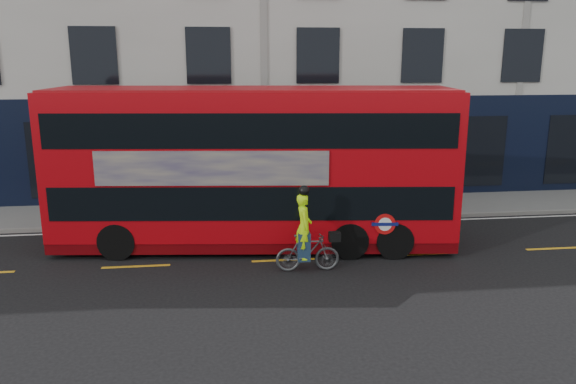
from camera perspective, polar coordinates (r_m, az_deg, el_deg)
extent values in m
plane|color=black|center=(14.21, 0.32, -9.05)|extent=(120.00, 120.00, 0.00)
cube|color=slate|center=(20.31, -1.99, -1.85)|extent=(60.00, 3.00, 0.12)
cube|color=slate|center=(18.88, -1.59, -3.04)|extent=(60.00, 0.12, 0.13)
cube|color=beige|center=(26.14, -3.43, 18.04)|extent=(50.00, 10.00, 15.00)
cube|color=black|center=(21.34, -2.38, 4.24)|extent=(50.00, 0.08, 4.00)
cube|color=silver|center=(18.61, -1.51, -3.49)|extent=(58.00, 0.10, 0.01)
cube|color=#AF070E|center=(16.20, -3.54, 3.06)|extent=(11.62, 3.84, 4.09)
cube|color=#570307|center=(16.75, -3.43, -4.37)|extent=(11.61, 3.79, 0.31)
cube|color=black|center=(16.39, -3.50, -0.06)|extent=(11.17, 3.83, 0.93)
cube|color=black|center=(16.04, -3.60, 6.79)|extent=(11.17, 3.83, 0.93)
cube|color=maroon|center=(15.96, -3.65, 10.38)|extent=(11.38, 3.71, 0.08)
cube|color=black|center=(17.08, 16.04, -0.01)|extent=(0.30, 2.32, 0.93)
cube|color=black|center=(16.75, 16.48, 6.55)|extent=(0.30, 2.32, 0.93)
cube|color=black|center=(17.64, -22.40, -0.10)|extent=(0.30, 2.32, 0.93)
cube|color=tan|center=(14.98, -7.77, 2.39)|extent=(6.19, 0.73, 0.93)
cylinder|color=red|center=(15.50, 9.83, -3.24)|extent=(0.58, 0.08, 0.58)
cylinder|color=white|center=(15.49, 9.83, -3.24)|extent=(0.37, 0.06, 0.37)
cube|color=#0C1459|center=(15.49, 9.83, -3.25)|extent=(0.72, 0.10, 0.09)
cylinder|color=black|center=(16.95, 10.00, -3.60)|extent=(1.32, 2.74, 1.04)
cylinder|color=black|center=(16.77, 5.81, -3.65)|extent=(1.32, 2.74, 1.04)
cylinder|color=black|center=(17.28, -15.92, -3.59)|extent=(1.32, 2.74, 1.04)
imported|color=#484B4D|center=(14.69, 2.01, -6.19)|extent=(1.68, 0.51, 1.00)
imported|color=#A6E20B|center=(14.44, 1.62, -3.50)|extent=(0.43, 0.63, 1.71)
cube|color=black|center=(14.65, 4.76, -4.54)|extent=(0.30, 0.24, 0.23)
cube|color=#1A2F47|center=(14.61, 1.60, -5.51)|extent=(0.33, 0.41, 0.74)
sphere|color=black|center=(14.20, 1.64, 0.13)|extent=(0.28, 0.28, 0.28)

